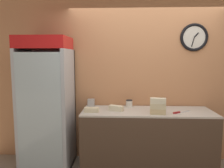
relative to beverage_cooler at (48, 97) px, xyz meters
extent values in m
cube|color=tan|center=(1.53, 0.34, 0.25)|extent=(5.20, 0.06, 2.70)
torus|color=black|center=(2.29, 0.30, 0.93)|extent=(0.44, 0.05, 0.44)
cylinder|color=silver|center=(2.29, 0.30, 0.93)|extent=(0.36, 0.01, 0.36)
cube|color=black|center=(2.32, 0.29, 0.97)|extent=(0.08, 0.01, 0.08)
cube|color=black|center=(2.27, 0.29, 0.86)|extent=(0.05, 0.01, 0.15)
cube|color=#4C3828|center=(1.53, -0.04, -0.65)|extent=(1.97, 0.67, 0.89)
cube|color=#BCB2A3|center=(1.53, -0.04, -0.20)|extent=(1.97, 0.67, 0.02)
cube|color=#B2B7BC|center=(0.00, 0.27, -0.18)|extent=(0.73, 0.04, 1.83)
cube|color=#B2B7BC|center=(-0.34, -0.04, -0.18)|extent=(0.05, 0.68, 1.83)
cube|color=#B2B7BC|center=(0.34, -0.04, -0.18)|extent=(0.05, 0.68, 1.83)
cube|color=#B2B7BC|center=(0.00, -0.04, -1.07)|extent=(0.73, 0.68, 0.05)
cube|color=white|center=(0.00, 0.25, -0.18)|extent=(0.63, 0.02, 1.73)
cube|color=silver|center=(0.00, -0.39, -0.18)|extent=(0.63, 0.01, 1.73)
cube|color=red|center=(0.00, -0.08, 0.83)|extent=(0.73, 0.61, 0.18)
cube|color=silver|center=(0.00, -0.06, -0.67)|extent=(0.61, 0.56, 0.01)
cube|color=silver|center=(0.00, -0.06, -0.34)|extent=(0.61, 0.56, 0.01)
cube|color=silver|center=(0.00, -0.06, 0.00)|extent=(0.61, 0.56, 0.01)
cube|color=silver|center=(0.00, -0.06, 0.33)|extent=(0.61, 0.56, 0.01)
cylinder|color=#5B2D19|center=(0.01, -0.29, 0.09)|extent=(0.08, 0.08, 0.18)
cylinder|color=#5B2D19|center=(0.01, -0.29, 0.22)|extent=(0.03, 0.03, 0.08)
cylinder|color=#B2231E|center=(0.18, -0.29, 0.42)|extent=(0.08, 0.08, 0.17)
cylinder|color=#B2231E|center=(0.18, -0.29, 0.54)|extent=(0.03, 0.03, 0.07)
cylinder|color=#B2BCCC|center=(0.13, -0.29, -0.25)|extent=(0.08, 0.08, 0.16)
cylinder|color=#B2BCCC|center=(0.13, -0.29, -0.13)|extent=(0.03, 0.03, 0.07)
cylinder|color=gold|center=(-0.15, -0.30, -0.60)|extent=(0.06, 0.06, 0.13)
cylinder|color=gold|center=(-0.15, -0.30, -0.51)|extent=(0.02, 0.02, 0.05)
cylinder|color=gold|center=(-0.15, -0.29, 0.06)|extent=(0.08, 0.08, 0.11)
cylinder|color=gold|center=(-0.15, -0.29, 0.14)|extent=(0.03, 0.03, 0.05)
cylinder|color=#5B2D19|center=(0.17, -0.29, 0.07)|extent=(0.07, 0.07, 0.13)
cylinder|color=#5B2D19|center=(0.17, -0.29, 0.16)|extent=(0.03, 0.03, 0.06)
cylinder|color=orange|center=(-0.26, -0.30, -0.26)|extent=(0.06, 0.06, 0.14)
cylinder|color=orange|center=(-0.26, -0.30, -0.16)|extent=(0.02, 0.02, 0.06)
cylinder|color=navy|center=(-0.03, -0.30, 0.42)|extent=(0.07, 0.07, 0.18)
cylinder|color=navy|center=(-0.03, -0.30, 0.55)|extent=(0.03, 0.03, 0.08)
cylinder|color=#72337F|center=(0.10, -0.29, -0.59)|extent=(0.07, 0.07, 0.15)
cylinder|color=#72337F|center=(0.10, -0.29, -0.48)|extent=(0.03, 0.03, 0.06)
cube|color=tan|center=(1.66, -0.24, -0.15)|extent=(0.23, 0.12, 0.08)
cube|color=beige|center=(1.66, -0.24, -0.07)|extent=(0.23, 0.11, 0.08)
cube|color=beige|center=(1.66, -0.24, 0.01)|extent=(0.23, 0.12, 0.08)
cube|color=beige|center=(0.70, -0.17, -0.15)|extent=(0.21, 0.10, 0.07)
cube|color=beige|center=(1.06, -0.07, -0.15)|extent=(0.23, 0.17, 0.08)
cube|color=silver|center=(2.08, -0.09, -0.18)|extent=(0.21, 0.16, 0.00)
cube|color=maroon|center=(1.94, -0.19, -0.17)|extent=(0.12, 0.09, 0.02)
cylinder|color=silver|center=(1.27, 0.20, -0.13)|extent=(0.11, 0.11, 0.10)
cylinder|color=#262628|center=(1.27, 0.20, -0.07)|extent=(0.10, 0.10, 0.01)
cube|color=#B7B2AD|center=(0.64, 0.22, -0.12)|extent=(0.11, 0.09, 0.12)
camera|label=1|loc=(1.14, -3.29, 0.62)|focal=35.00mm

